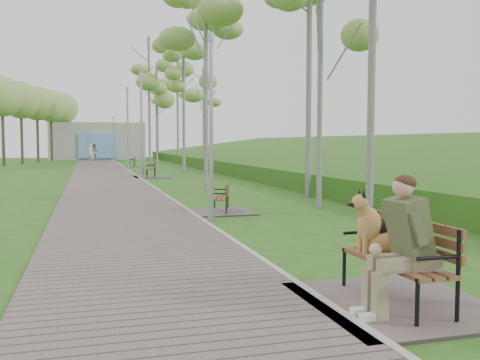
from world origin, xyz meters
The scene contains 23 objects.
ground centered at (0.00, 0.00, 0.00)m, with size 120.00×120.00×0.00m, color #295215.
walkway centered at (-1.75, 21.50, 0.02)m, with size 3.50×67.00×0.04m, color #645651.
kerb centered at (0.00, 21.50, 0.03)m, with size 0.10×67.00×0.05m, color #999993.
embankment centered at (12.00, 20.00, 0.00)m, with size 14.00×70.00×1.60m, color #3B7224.
building_north centered at (-1.50, 50.97, 1.99)m, with size 10.00×5.20×4.00m.
bench_main centered at (0.68, -4.81, 0.50)m, with size 2.02×2.24×1.76m.
bench_second centered at (0.78, 3.70, 0.18)m, with size 1.59×1.77×0.98m.
bench_third centered at (0.66, 18.70, 0.21)m, with size 1.84×2.04×1.13m.
bench_far centered at (0.73, 31.96, 0.18)m, with size 1.61×1.79×0.99m.
lamp_post_near centered at (0.21, 2.29, 2.07)m, with size 0.17×0.17×4.43m.
lamp_post_second centered at (0.20, 18.79, 2.63)m, with size 0.22×0.22×5.62m.
lamp_post_third centered at (0.08, 27.13, 2.62)m, with size 0.22×0.22×5.61m.
lamp_post_far centered at (0.09, 46.70, 2.15)m, with size 0.18×0.18×4.59m.
pedestrian_near centered at (-2.31, 40.96, 0.89)m, with size 0.65×0.42×1.77m, color silver.
pedestrian_far centered at (-1.95, 44.92, 0.88)m, with size 0.86×0.67×1.76m, color gray.
birch_near_a centered at (3.68, 3.80, 5.27)m, with size 2.22×2.22×6.72m.
birch_mid_b centered at (3.84, 18.08, 8.66)m, with size 2.65×2.65×11.03m.
birch_mid_c centered at (3.17, 22.75, 6.66)m, with size 2.59×2.59×8.48m.
birch_far_a centered at (5.24, 26.56, 5.80)m, with size 2.22×2.22×7.39m.
birch_far_b centered at (1.90, 30.19, 7.89)m, with size 2.62×2.62×10.04m.
birch_far_c centered at (5.23, 37.55, 8.53)m, with size 2.59×2.59×10.87m.
birch_distant_a centered at (3.04, 35.07, 6.62)m, with size 2.67×2.67×8.43m.
birch_distant_b centered at (5.14, 50.68, 7.08)m, with size 2.50×2.50×9.01m.
Camera 1 is at (-2.62, -10.06, 1.87)m, focal length 40.00 mm.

